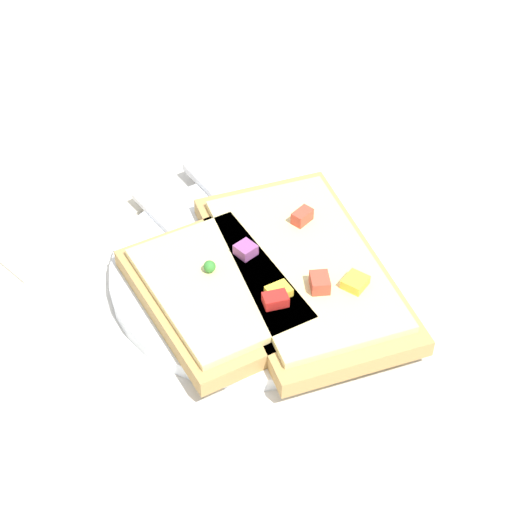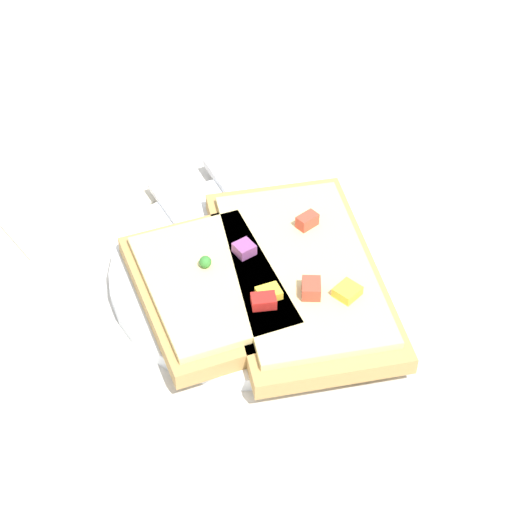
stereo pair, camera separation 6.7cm
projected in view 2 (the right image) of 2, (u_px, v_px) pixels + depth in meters
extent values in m
plane|color=beige|center=(256.00, 276.00, 0.69)|extent=(4.00, 4.00, 0.00)
cylinder|color=white|center=(256.00, 271.00, 0.68)|extent=(0.23, 0.23, 0.01)
cube|color=silver|center=(186.00, 228.00, 0.71)|extent=(0.04, 0.14, 0.01)
cube|color=silver|center=(237.00, 300.00, 0.65)|extent=(0.04, 0.06, 0.01)
cube|color=silver|center=(249.00, 341.00, 0.62)|extent=(0.01, 0.03, 0.00)
cube|color=silver|center=(258.00, 337.00, 0.62)|extent=(0.01, 0.03, 0.00)
cube|color=silver|center=(267.00, 334.00, 0.62)|extent=(0.01, 0.03, 0.00)
cube|color=silver|center=(275.00, 331.00, 0.63)|extent=(0.01, 0.03, 0.00)
cube|color=silver|center=(227.00, 182.00, 0.75)|extent=(0.03, 0.07, 0.01)
cube|color=silver|center=(274.00, 248.00, 0.69)|extent=(0.05, 0.12, 0.00)
cube|color=tan|center=(301.00, 276.00, 0.66)|extent=(0.20, 0.24, 0.01)
cube|color=beige|center=(301.00, 267.00, 0.65)|extent=(0.17, 0.21, 0.01)
cube|color=#D14733|center=(310.00, 289.00, 0.63)|extent=(0.02, 0.02, 0.01)
cube|color=#D14733|center=(307.00, 221.00, 0.68)|extent=(0.02, 0.01, 0.01)
cube|color=yellow|center=(347.00, 292.00, 0.63)|extent=(0.02, 0.02, 0.01)
cube|color=red|center=(264.00, 301.00, 0.62)|extent=(0.02, 0.02, 0.01)
cube|color=tan|center=(212.00, 290.00, 0.65)|extent=(0.15, 0.18, 0.01)
cube|color=beige|center=(211.00, 281.00, 0.64)|extent=(0.13, 0.16, 0.01)
cube|color=yellow|center=(269.00, 293.00, 0.63)|extent=(0.02, 0.02, 0.01)
sphere|color=#388433|center=(205.00, 262.00, 0.65)|extent=(0.01, 0.01, 0.01)
cube|color=#934C8E|center=(243.00, 248.00, 0.66)|extent=(0.01, 0.02, 0.01)
sphere|color=#A9844A|center=(232.00, 302.00, 0.65)|extent=(0.01, 0.01, 0.01)
sphere|color=tan|center=(238.00, 218.00, 0.72)|extent=(0.01, 0.01, 0.01)
sphere|color=#BF7E4C|center=(231.00, 241.00, 0.70)|extent=(0.01, 0.01, 0.01)
sphere|color=#C5804D|center=(212.00, 257.00, 0.68)|extent=(0.01, 0.01, 0.01)
sphere|color=tan|center=(227.00, 346.00, 0.61)|extent=(0.01, 0.01, 0.01)
cube|color=beige|center=(77.00, 203.00, 0.75)|extent=(0.13, 0.08, 0.01)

